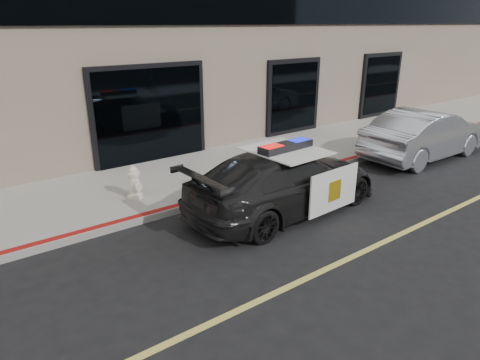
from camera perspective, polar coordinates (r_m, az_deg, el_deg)
ground at (r=8.36m, az=17.04°, el=-8.70°), size 120.00×120.00×0.00m
sidewalk_n at (r=11.85m, az=-3.44°, el=1.30°), size 60.00×3.50×0.15m
police_car at (r=9.32m, az=5.97°, el=-0.10°), size 2.43×4.92×1.55m
silver_sedan at (r=14.13m, az=23.50°, el=5.61°), size 1.63×4.54×1.49m
fire_hydrant at (r=9.98m, az=-13.92°, el=-0.35°), size 0.35×0.48×0.77m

